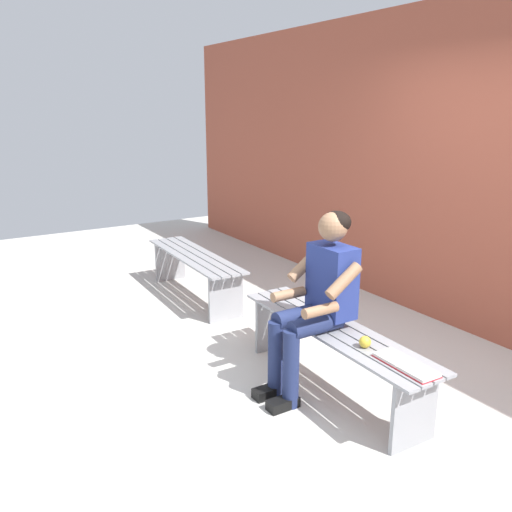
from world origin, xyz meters
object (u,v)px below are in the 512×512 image
at_px(apple, 365,342).
at_px(book_open, 406,365).
at_px(bench_far, 195,265).
at_px(person_seated, 318,296).
at_px(bench_near, 333,342).

xyz_separation_m(apple, book_open, (-0.32, -0.02, -0.03)).
relative_size(bench_far, person_seated, 1.31).
distance_m(bench_near, bench_far, 2.23).
height_order(person_seated, book_open, person_seated).
bearing_deg(person_seated, bench_far, -2.71).
distance_m(bench_near, book_open, 0.68).
distance_m(bench_near, apple, 0.39).
xyz_separation_m(bench_near, book_open, (-0.67, 0.02, 0.12)).
xyz_separation_m(person_seated, apple, (-0.42, -0.06, -0.19)).
bearing_deg(bench_far, bench_near, 180.00).
relative_size(bench_near, book_open, 4.31).
bearing_deg(book_open, apple, 6.30).
relative_size(bench_near, bench_far, 1.07).
bearing_deg(bench_near, person_seated, 58.19).
height_order(apple, book_open, apple).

